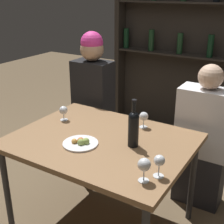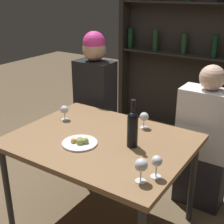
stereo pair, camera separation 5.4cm
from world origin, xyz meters
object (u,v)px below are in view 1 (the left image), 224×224
(wine_glass_2, at_px, (144,165))
(seated_person_left, at_px, (93,104))
(wine_glass_0, at_px, (144,117))
(seated_person_right, at_px, (203,142))
(wine_glass_1, at_px, (63,111))
(wine_glass_3, at_px, (159,161))
(wine_bottle, at_px, (133,127))
(food_plate_0, at_px, (81,143))

(wine_glass_2, height_order, seated_person_left, seated_person_left)
(wine_glass_0, bearing_deg, seated_person_right, 43.43)
(wine_glass_1, xyz_separation_m, wine_glass_3, (0.94, -0.33, 0.02))
(seated_person_left, height_order, seated_person_right, seated_person_left)
(wine_bottle, xyz_separation_m, seated_person_right, (0.29, 0.64, -0.31))
(wine_glass_1, bearing_deg, wine_glass_2, -24.96)
(wine_glass_0, xyz_separation_m, seated_person_right, (0.36, 0.34, -0.26))
(wine_glass_1, relative_size, food_plate_0, 0.49)
(wine_glass_3, relative_size, seated_person_left, 0.10)
(wine_glass_0, height_order, seated_person_right, seated_person_right)
(wine_glass_3, height_order, seated_person_left, seated_person_left)
(wine_bottle, relative_size, wine_glass_0, 2.64)
(wine_glass_1, xyz_separation_m, seated_person_left, (-0.10, 0.54, -0.14))
(wine_glass_3, distance_m, food_plate_0, 0.60)
(wine_glass_3, bearing_deg, seated_person_right, 89.62)
(wine_glass_1, height_order, seated_person_left, seated_person_left)
(food_plate_0, bearing_deg, wine_glass_0, 63.51)
(wine_bottle, height_order, seated_person_right, seated_person_right)
(wine_bottle, height_order, wine_glass_2, wine_bottle)
(wine_glass_1, height_order, wine_glass_2, wine_glass_2)
(food_plate_0, xyz_separation_m, seated_person_left, (-0.46, 0.80, -0.07))
(wine_glass_2, xyz_separation_m, food_plate_0, (-0.54, 0.16, -0.08))
(food_plate_0, relative_size, seated_person_left, 0.18)
(seated_person_right, bearing_deg, wine_glass_3, -90.38)
(wine_glass_2, xyz_separation_m, seated_person_right, (0.06, 0.96, -0.27))
(seated_person_right, bearing_deg, wine_glass_1, -150.16)
(wine_glass_2, relative_size, wine_glass_3, 1.04)
(wine_bottle, bearing_deg, seated_person_left, 140.03)
(wine_glass_0, distance_m, wine_glass_2, 0.69)
(wine_bottle, xyz_separation_m, wine_glass_2, (0.24, -0.32, -0.04))
(wine_bottle, relative_size, food_plate_0, 1.36)
(wine_glass_3, bearing_deg, seated_person_left, 139.99)
(wine_glass_1, distance_m, seated_person_right, 1.12)
(wine_glass_0, distance_m, food_plate_0, 0.52)
(wine_glass_2, height_order, wine_glass_3, wine_glass_2)
(wine_glass_2, bearing_deg, wine_glass_3, 58.69)
(food_plate_0, distance_m, seated_person_left, 0.93)
(wine_bottle, height_order, wine_glass_1, wine_bottle)
(wine_glass_2, height_order, food_plate_0, wine_glass_2)
(wine_glass_3, distance_m, seated_person_right, 0.92)
(wine_bottle, relative_size, seated_person_left, 0.24)
(wine_glass_1, bearing_deg, food_plate_0, -35.89)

